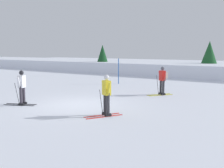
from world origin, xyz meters
The scene contains 8 objects.
ground_plane centered at (0.00, 0.00, 0.00)m, with size 120.00×120.00×0.00m, color silver.
far_snow_ridge centered at (0.00, 18.94, 0.64)m, with size 80.00×9.90×1.27m, color silver.
skier_white centered at (-2.25, -1.55, 0.92)m, with size 1.62×0.98×1.71m.
skier_red centered at (2.47, 4.93, 0.96)m, with size 1.25×1.51×1.71m.
skier_yellow centered at (2.43, -1.08, 0.92)m, with size 1.15×1.56×1.71m.
trail_marker_pole centered at (-2.40, 7.88, 1.01)m, with size 0.06×0.06×2.03m, color #1E56AD.
conifer_far_right centered at (-9.73, 16.24, 1.99)m, with size 1.64×1.64×3.31m.
conifer_far_centre centered at (2.04, 19.25, 2.18)m, with size 1.98×1.98×3.65m.
Camera 1 is at (8.25, -9.76, 2.70)m, focal length 41.57 mm.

